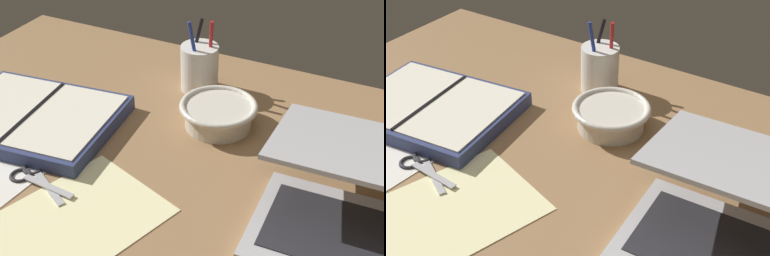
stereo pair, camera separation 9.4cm
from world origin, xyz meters
TOP-DOWN VIEW (x-y plane):
  - desk_top at (0.00, 0.00)cm, footprint 140.00×100.00cm
  - laptop at (32.15, 2.94)cm, footprint 36.80×30.75cm
  - bowl at (-1.48, 20.66)cm, footprint 15.63×15.63cm
  - pen_cup at (-11.20, 32.27)cm, footprint 8.28×8.28cm
  - planner at (-34.55, 4.52)cm, footprint 35.17×28.69cm
  - scissors at (-24.15, -8.72)cm, footprint 13.80×8.00cm
  - paper_sheet_front at (-11.14, -14.68)cm, footprint 28.56×32.97cm

SIDE VIEW (x-z plane):
  - desk_top at x=0.00cm, z-range 0.00..2.00cm
  - paper_sheet_front at x=-11.14cm, z-range 2.00..2.16cm
  - scissors at x=-24.15cm, z-range 1.94..2.74cm
  - planner at x=-34.55cm, z-range 1.91..5.34cm
  - bowl at x=-1.48cm, z-range 2.31..7.42cm
  - laptop at x=32.15cm, z-range -0.03..13.69cm
  - pen_cup at x=-11.20cm, z-range -1.03..15.64cm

